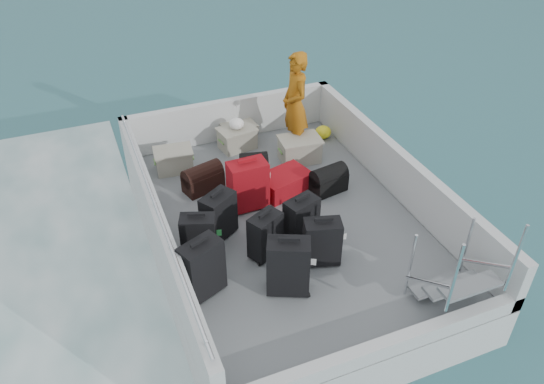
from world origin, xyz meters
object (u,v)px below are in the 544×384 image
Objects in this scene: suitcase_7 at (301,219)px; crate_2 at (237,139)px; suitcase_6 at (322,242)px; suitcase_8 at (284,182)px; passenger at (295,105)px; crate_3 at (300,150)px; suitcase_0 at (202,269)px; suitcase_3 at (288,267)px; suitcase_4 at (265,236)px; suitcase_5 at (248,186)px; suitcase_2 at (219,216)px; suitcase_1 at (199,238)px; crate_1 at (239,134)px; crate_0 at (174,161)px.

suitcase_7 is 1.10× the size of crate_2.
suitcase_6 is 1.58m from suitcase_8.
crate_2 is 0.33× the size of passenger.
crate_3 is 0.72m from passenger.
suitcase_0 is 3.13m from crate_3.
suitcase_4 is at bearing 115.95° from suitcase_3.
crate_3 is at bearing 35.09° from suitcase_5.
suitcase_0 is 1.14× the size of suitcase_2.
suitcase_1 is 1.22m from suitcase_3.
suitcase_1 is 1.24× the size of crate_1.
suitcase_5 is at bearing -105.08° from crate_1.
suitcase_1 is at bearing 171.65° from suitcase_6.
suitcase_6 is 2.97m from crate_0.
crate_1 is (1.39, 2.51, -0.16)m from suitcase_1.
crate_1 is at bearing 32.44° from suitcase_2.
suitcase_0 is at bearing -175.59° from suitcase_3.
crate_1 is (0.60, 3.43, -0.21)m from suitcase_3.
passenger is at bearing 31.24° from suitcase_4.
suitcase_0 is 1.00× the size of suitcase_3.
suitcase_2 is at bearing -84.14° from crate_0.
crate_1 is at bearing 81.24° from suitcase_1.
suitcase_1 reaches higher than crate_2.
suitcase_8 is 1.33m from passenger.
suitcase_4 is at bearing -75.54° from crate_0.
crate_0 is (-0.62, 3.01, -0.20)m from suitcase_3.
crate_1 is at bearing 104.56° from suitcase_3.
suitcase_4 is (0.90, 0.34, -0.06)m from suitcase_0.
suitcase_7 is at bearing 153.01° from suitcase_8.
crate_0 is (-0.60, 2.34, -0.14)m from suitcase_4.
suitcase_0 is 1.71m from suitcase_5.
suitcase_1 is 1.19m from suitcase_5.
crate_2 is (1.12, 0.26, 0.00)m from crate_0.
suitcase_2 is 2.43m from crate_1.
suitcase_4 is 2.29m from crate_3.
suitcase_0 is 2.70m from crate_0.
suitcase_8 is at bearing 100.27° from suitcase_6.
crate_1 is (0.07, 2.63, -0.15)m from suitcase_7.
suitcase_0 is 1.01× the size of suitcase_5.
suitcase_5 is 1.64m from crate_2.
crate_2 is at bearing 75.67° from suitcase_5.
suitcase_7 is (-0.05, 0.50, -0.00)m from suitcase_6.
suitcase_1 is 1.51m from suitcase_6.
suitcase_3 reaches higher than crate_0.
crate_0 reaches higher than crate_1.
suitcase_4 is (0.77, -0.26, -0.01)m from suitcase_1.
suitcase_6 is (1.49, -0.04, -0.06)m from suitcase_0.
suitcase_3 is 1.21× the size of crate_3.
crate_1 is at bearing -9.85° from suitcase_8.
crate_1 is at bearing 50.74° from suitcase_4.
suitcase_1 reaches higher than suitcase_8.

